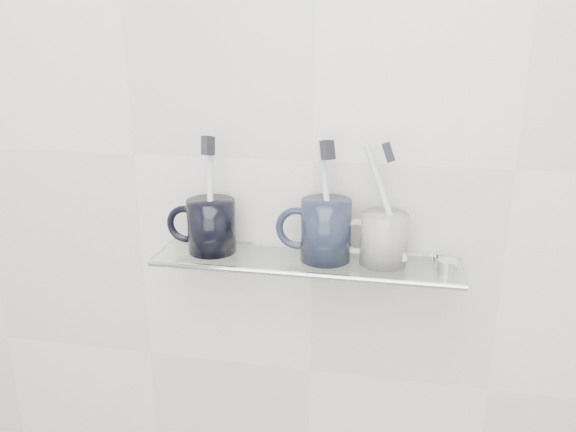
% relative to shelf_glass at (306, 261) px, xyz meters
% --- Properties ---
extents(wall_back, '(2.50, 0.00, 2.50)m').
position_rel_shelf_glass_xyz_m(wall_back, '(0.00, 0.06, 0.15)').
color(wall_back, silver).
rests_on(wall_back, ground).
extents(shelf_glass, '(0.50, 0.12, 0.01)m').
position_rel_shelf_glass_xyz_m(shelf_glass, '(0.00, 0.00, 0.00)').
color(shelf_glass, silver).
rests_on(shelf_glass, wall_back).
extents(shelf_rail, '(0.50, 0.01, 0.01)m').
position_rel_shelf_glass_xyz_m(shelf_rail, '(0.00, -0.06, 0.00)').
color(shelf_rail, silver).
rests_on(shelf_rail, shelf_glass).
extents(bracket_left, '(0.02, 0.03, 0.02)m').
position_rel_shelf_glass_xyz_m(bracket_left, '(-0.21, 0.05, -0.01)').
color(bracket_left, silver).
rests_on(bracket_left, wall_back).
extents(bracket_right, '(0.02, 0.03, 0.02)m').
position_rel_shelf_glass_xyz_m(bracket_right, '(0.21, 0.05, -0.01)').
color(bracket_right, silver).
rests_on(bracket_right, wall_back).
extents(mug_left, '(0.09, 0.09, 0.09)m').
position_rel_shelf_glass_xyz_m(mug_left, '(-0.16, 0.00, 0.05)').
color(mug_left, black).
rests_on(mug_left, shelf_glass).
extents(mug_left_handle, '(0.07, 0.01, 0.07)m').
position_rel_shelf_glass_xyz_m(mug_left_handle, '(-0.21, 0.00, 0.05)').
color(mug_left_handle, black).
rests_on(mug_left_handle, mug_left).
extents(toothbrush_left, '(0.02, 0.06, 0.19)m').
position_rel_shelf_glass_xyz_m(toothbrush_left, '(-0.16, 0.00, 0.10)').
color(toothbrush_left, silver).
rests_on(toothbrush_left, mug_left).
extents(bristles_left, '(0.02, 0.03, 0.04)m').
position_rel_shelf_glass_xyz_m(bristles_left, '(-0.16, 0.00, 0.19)').
color(bristles_left, black).
rests_on(bristles_left, toothbrush_left).
extents(mug_center, '(0.10, 0.10, 0.10)m').
position_rel_shelf_glass_xyz_m(mug_center, '(0.03, 0.00, 0.05)').
color(mug_center, black).
rests_on(mug_center, shelf_glass).
extents(mug_center_handle, '(0.07, 0.01, 0.07)m').
position_rel_shelf_glass_xyz_m(mug_center_handle, '(-0.02, 0.00, 0.05)').
color(mug_center_handle, black).
rests_on(mug_center_handle, mug_center).
extents(toothbrush_center, '(0.04, 0.06, 0.19)m').
position_rel_shelf_glass_xyz_m(toothbrush_center, '(0.03, 0.00, 0.10)').
color(toothbrush_center, '#A1C3D0').
rests_on(toothbrush_center, mug_center).
extents(bristles_center, '(0.03, 0.03, 0.03)m').
position_rel_shelf_glass_xyz_m(bristles_center, '(0.03, 0.00, 0.19)').
color(bristles_center, black).
rests_on(bristles_center, toothbrush_center).
extents(mug_right, '(0.09, 0.09, 0.08)m').
position_rel_shelf_glass_xyz_m(mug_right, '(0.12, 0.00, 0.05)').
color(mug_right, silver).
rests_on(mug_right, shelf_glass).
extents(mug_right_handle, '(0.06, 0.01, 0.06)m').
position_rel_shelf_glass_xyz_m(mug_right_handle, '(0.08, 0.00, 0.05)').
color(mug_right_handle, silver).
rests_on(mug_right_handle, mug_right).
extents(toothbrush_right, '(0.08, 0.04, 0.18)m').
position_rel_shelf_glass_xyz_m(toothbrush_right, '(0.12, 0.00, 0.10)').
color(toothbrush_right, silver).
rests_on(toothbrush_right, mug_right).
extents(bristles_right, '(0.02, 0.03, 0.04)m').
position_rel_shelf_glass_xyz_m(bristles_right, '(0.12, 0.00, 0.19)').
color(bristles_right, black).
rests_on(bristles_right, toothbrush_right).
extents(chrome_cap, '(0.03, 0.03, 0.01)m').
position_rel_shelf_glass_xyz_m(chrome_cap, '(0.22, 0.00, 0.01)').
color(chrome_cap, silver).
rests_on(chrome_cap, shelf_glass).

